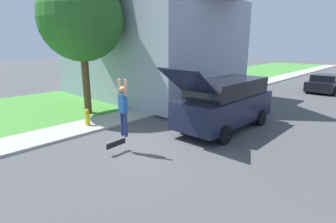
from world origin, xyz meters
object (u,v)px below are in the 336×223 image
object	(u,v)px
skateboarder	(123,107)
fire_hydrant	(87,117)
car_down_street	(325,83)
skateboard	(116,144)
suv_parked	(226,102)
lawn_tree_near	(81,19)
lawn_tree_far	(186,23)

from	to	relation	value
skateboarder	fire_hydrant	distance (m)	3.58
car_down_street	skateboard	size ratio (longest dim) A/B	5.10
skateboard	suv_parked	bearing A→B (deg)	74.82
lawn_tree_near	skateboarder	xyz separation A→B (m)	(5.29, -1.80, -3.10)
lawn_tree_far	skateboarder	bearing A→B (deg)	-63.31
suv_parked	car_down_street	xyz separation A→B (m)	(0.87, 13.05, -0.51)
skateboarder	lawn_tree_far	bearing A→B (deg)	116.69
skateboarder	skateboard	world-z (taller)	skateboarder
suv_parked	lawn_tree_far	bearing A→B (deg)	143.63
lawn_tree_far	suv_parked	size ratio (longest dim) A/B	1.21
skateboard	fire_hydrant	xyz separation A→B (m)	(-3.20, 0.86, 0.12)
fire_hydrant	suv_parked	bearing A→B (deg)	40.79
car_down_street	fire_hydrant	distance (m)	17.75
lawn_tree_far	skateboarder	xyz separation A→B (m)	(4.24, -8.43, -3.25)
car_down_street	skateboarder	xyz separation A→B (m)	(-2.00, -17.53, 0.91)
suv_parked	skateboard	bearing A→B (deg)	-105.18
skateboard	car_down_street	bearing A→B (deg)	83.09
lawn_tree_far	car_down_street	size ratio (longest dim) A/B	1.68
car_down_street	fire_hydrant	size ratio (longest dim) A/B	5.66
skateboarder	fire_hydrant	xyz separation A→B (m)	(-3.36, 0.61, -1.10)
skateboard	lawn_tree_far	bearing A→B (deg)	115.21
lawn_tree_near	fire_hydrant	world-z (taller)	lawn_tree_near
skateboarder	fire_hydrant	size ratio (longest dim) A/B	2.61
suv_parked	skateboarder	bearing A→B (deg)	-104.12
lawn_tree_near	skateboard	distance (m)	7.02
car_down_street	lawn_tree_near	bearing A→B (deg)	-114.88
lawn_tree_far	suv_parked	xyz separation A→B (m)	(5.37, -3.95, -3.64)
skateboard	skateboarder	bearing A→B (deg)	57.54
lawn_tree_far	car_down_street	xyz separation A→B (m)	(6.24, 9.10, -4.15)
lawn_tree_near	skateboarder	world-z (taller)	lawn_tree_near
suv_parked	car_down_street	world-z (taller)	suv_parked
suv_parked	lawn_tree_near	bearing A→B (deg)	-157.34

